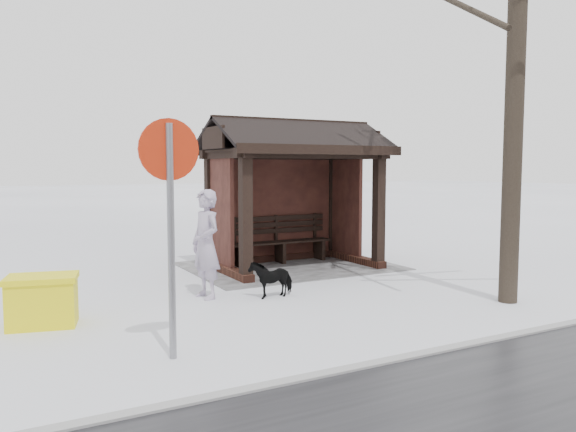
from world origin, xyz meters
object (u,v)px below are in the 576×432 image
(bus_shelter, at_px, (290,164))
(road_sign, at_px, (170,189))
(grit_bin, at_px, (42,301))
(pedestrian, at_px, (206,244))
(dog, at_px, (271,278))

(bus_shelter, xyz_separation_m, road_sign, (3.88, 4.40, -0.30))
(bus_shelter, relative_size, grit_bin, 3.60)
(grit_bin, bearing_deg, pedestrian, -155.35)
(grit_bin, height_order, road_sign, road_sign)
(grit_bin, bearing_deg, bus_shelter, -141.70)
(grit_bin, bearing_deg, dog, -165.33)
(pedestrian, height_order, grit_bin, pedestrian)
(dog, bearing_deg, bus_shelter, 139.63)
(pedestrian, bearing_deg, road_sign, -38.01)
(dog, height_order, grit_bin, grit_bin)
(pedestrian, height_order, dog, pedestrian)
(road_sign, bearing_deg, dog, -139.38)
(pedestrian, relative_size, dog, 2.47)
(dog, distance_m, grit_bin, 3.43)
(bus_shelter, height_order, road_sign, bus_shelter)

